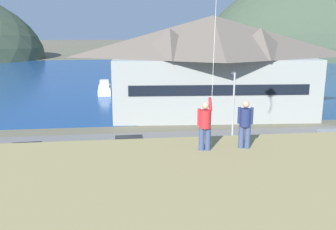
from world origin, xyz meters
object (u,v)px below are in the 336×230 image
at_px(harbor_lodge, 212,63).
at_px(moored_boat_outer_mooring, 150,93).
at_px(wharf_dock, 126,95).
at_px(moored_boat_wharfside, 104,89).
at_px(parked_car_front_row_silver, 25,157).
at_px(person_kite_flyer, 205,124).
at_px(parked_car_back_row_left, 332,142).
at_px(parking_light_pole, 233,103).
at_px(parked_car_back_row_right, 293,183).
at_px(parked_car_front_row_end, 34,182).
at_px(parked_car_front_row_red, 131,148).
at_px(person_companion, 245,123).

height_order(harbor_lodge, moored_boat_outer_mooring, harbor_lodge).
relative_size(wharf_dock, moored_boat_wharfside, 2.13).
height_order(moored_boat_wharfside, parked_car_front_row_silver, moored_boat_wharfside).
height_order(parked_car_front_row_silver, person_kite_flyer, person_kite_flyer).
bearing_deg(parked_car_back_row_left, parking_light_pole, 154.05).
bearing_deg(parked_car_back_row_right, parking_light_pole, 92.24).
xyz_separation_m(parked_car_front_row_end, person_kite_flyer, (8.25, -9.27, 5.69)).
relative_size(parked_car_back_row_right, person_kite_flyer, 2.33).
xyz_separation_m(parked_car_front_row_silver, person_kite_flyer, (9.92, -14.04, 5.69)).
height_order(wharf_dock, parked_car_front_row_end, parked_car_front_row_end).
relative_size(moored_boat_wharfside, parked_car_front_row_red, 1.42).
distance_m(wharf_dock, parking_light_pole, 26.39).
distance_m(parked_car_back_row_left, parked_car_front_row_red, 16.23).
bearing_deg(parked_car_back_row_left, wharf_dock, 119.98).
bearing_deg(parked_car_back_row_left, moored_boat_wharfside, 121.78).
distance_m(parked_car_front_row_red, person_kite_flyer, 16.20).
distance_m(moored_boat_wharfside, parked_car_front_row_red, 31.44).
distance_m(harbor_lodge, person_companion, 30.75).
relative_size(moored_boat_wharfside, moored_boat_outer_mooring, 0.80).
distance_m(parked_car_front_row_silver, person_companion, 18.91).
bearing_deg(parked_car_front_row_silver, parked_car_front_row_end, -70.74).
height_order(moored_boat_outer_mooring, parked_car_front_row_red, moored_boat_outer_mooring).
bearing_deg(person_companion, parked_car_back_row_left, 49.90).
bearing_deg(wharf_dock, parked_car_front_row_silver, -104.70).
xyz_separation_m(parked_car_front_row_red, person_kite_flyer, (2.35, -14.98, 5.69)).
distance_m(parked_car_front_row_red, parking_light_pole, 9.93).
bearing_deg(person_kite_flyer, parked_car_front_row_end, 131.66).
relative_size(moored_boat_wharfside, person_kite_flyer, 3.24).
xyz_separation_m(parked_car_back_row_left, parked_car_back_row_right, (-6.83, -7.58, 0.00)).
bearing_deg(parked_car_front_row_end, person_companion, -43.44).
distance_m(parked_car_front_row_end, person_kite_flyer, 13.65).
bearing_deg(parked_car_back_row_right, harbor_lodge, 88.77).
bearing_deg(parked_car_back_row_right, moored_boat_outer_mooring, 99.68).
distance_m(harbor_lodge, parked_car_front_row_red, 18.83).
xyz_separation_m(parked_car_back_row_right, parked_car_front_row_silver, (-16.96, 6.84, 0.00)).
bearing_deg(moored_boat_outer_mooring, person_companion, -89.58).
distance_m(moored_boat_wharfside, parked_car_front_row_silver, 32.49).
distance_m(parking_light_pole, person_companion, 19.20).
height_order(parked_car_front_row_end, person_kite_flyer, person_kite_flyer).
distance_m(parked_car_back_row_right, parked_car_front_row_silver, 18.29).
bearing_deg(person_companion, person_kite_flyer, -177.71).
xyz_separation_m(moored_boat_wharfside, parked_car_front_row_end, (-2.63, -36.98, 0.34)).
distance_m(wharf_dock, moored_boat_outer_mooring, 3.76).
bearing_deg(wharf_dock, moored_boat_wharfside, 134.40).
height_order(moored_boat_wharfside, parked_car_back_row_left, moored_boat_wharfside).
relative_size(parked_car_front_row_silver, parked_car_front_row_red, 1.02).
distance_m(moored_boat_wharfside, parked_car_back_row_left, 37.01).
height_order(harbor_lodge, moored_boat_wharfside, harbor_lodge).
bearing_deg(moored_boat_outer_mooring, person_kite_flyer, -91.62).
relative_size(parked_car_back_row_right, parked_car_front_row_silver, 1.00).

